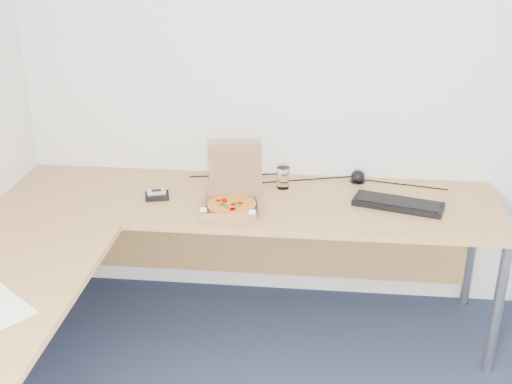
# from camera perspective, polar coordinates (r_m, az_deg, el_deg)

# --- Properties ---
(room_shell) EXTENTS (3.50, 3.50, 2.50)m
(room_shell) POSITION_cam_1_polar(r_m,az_deg,el_deg) (1.74, 10.42, -4.32)
(room_shell) COLOR silver
(room_shell) RESTS_ON ground
(desk) EXTENTS (2.50, 2.20, 0.73)m
(desk) POSITION_cam_1_polar(r_m,az_deg,el_deg) (2.93, -7.94, -4.21)
(desk) COLOR #BA844B
(desk) RESTS_ON ground
(pizza_box) EXTENTS (0.26, 0.31, 0.27)m
(pizza_box) POSITION_cam_1_polar(r_m,az_deg,el_deg) (3.14, -2.14, -0.83)
(pizza_box) COLOR #94643F
(pizza_box) RESTS_ON desk
(drinking_glass) EXTENTS (0.06, 0.06, 0.11)m
(drinking_glass) POSITION_cam_1_polar(r_m,az_deg,el_deg) (3.35, 2.40, 1.26)
(drinking_glass) COLOR white
(drinking_glass) RESTS_ON desk
(keyboard) EXTENTS (0.46, 0.27, 0.03)m
(keyboard) POSITION_cam_1_polar(r_m,az_deg,el_deg) (3.23, 12.44, -1.04)
(keyboard) COLOR black
(keyboard) RESTS_ON desk
(wallet) EXTENTS (0.14, 0.13, 0.02)m
(wallet) POSITION_cam_1_polar(r_m,az_deg,el_deg) (3.29, -8.72, -0.33)
(wallet) COLOR black
(wallet) RESTS_ON desk
(phone) EXTENTS (0.10, 0.07, 0.02)m
(phone) POSITION_cam_1_polar(r_m,az_deg,el_deg) (3.28, -8.78, -0.01)
(phone) COLOR #B2B5BA
(phone) RESTS_ON wallet
(dome_speaker) EXTENTS (0.08, 0.08, 0.07)m
(dome_speaker) POSITION_cam_1_polar(r_m,az_deg,el_deg) (3.47, 8.97, 1.43)
(dome_speaker) COLOR black
(dome_speaker) RESTS_ON desk
(cable_bundle) EXTENTS (0.66, 0.14, 0.01)m
(cable_bundle) POSITION_cam_1_polar(r_m,az_deg,el_deg) (3.48, 4.85, 1.13)
(cable_bundle) COLOR black
(cable_bundle) RESTS_ON desk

